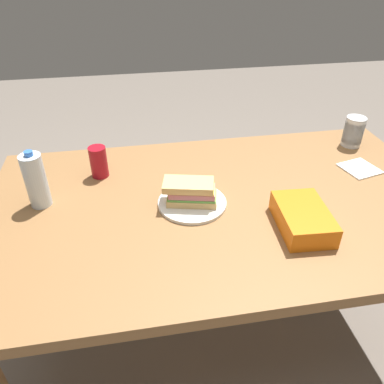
{
  "coord_description": "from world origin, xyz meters",
  "views": [
    {
      "loc": [
        0.3,
        1.06,
        1.54
      ],
      "look_at": [
        0.11,
        -0.0,
        0.8
      ],
      "focal_mm": 35.83,
      "sensor_mm": 36.0,
      "label": 1
    }
  ],
  "objects_px": {
    "paper_plate": "(192,202)",
    "chip_bag": "(303,218)",
    "soda_can_red": "(99,162)",
    "water_bottle_tall": "(36,180)",
    "dining_table": "(222,220)",
    "sandwich": "(191,192)",
    "plastic_cup_stack": "(353,132)"
  },
  "relations": [
    {
      "from": "soda_can_red",
      "to": "chip_bag",
      "type": "xyz_separation_m",
      "value": [
        -0.64,
        0.43,
        -0.03
      ]
    },
    {
      "from": "dining_table",
      "to": "sandwich",
      "type": "relative_size",
      "value": 8.28
    },
    {
      "from": "dining_table",
      "to": "water_bottle_tall",
      "type": "bearing_deg",
      "value": -8.34
    },
    {
      "from": "soda_can_red",
      "to": "plastic_cup_stack",
      "type": "xyz_separation_m",
      "value": [
        -1.09,
        -0.07,
        0.0
      ]
    },
    {
      "from": "paper_plate",
      "to": "dining_table",
      "type": "bearing_deg",
      "value": 178.67
    },
    {
      "from": "paper_plate",
      "to": "water_bottle_tall",
      "type": "distance_m",
      "value": 0.53
    },
    {
      "from": "plastic_cup_stack",
      "to": "paper_plate",
      "type": "bearing_deg",
      "value": 22.46
    },
    {
      "from": "sandwich",
      "to": "plastic_cup_stack",
      "type": "bearing_deg",
      "value": -157.58
    },
    {
      "from": "soda_can_red",
      "to": "sandwich",
      "type": "bearing_deg",
      "value": 141.83
    },
    {
      "from": "paper_plate",
      "to": "sandwich",
      "type": "xyz_separation_m",
      "value": [
        0.0,
        0.0,
        0.05
      ]
    },
    {
      "from": "paper_plate",
      "to": "soda_can_red",
      "type": "xyz_separation_m",
      "value": [
        0.32,
        -0.25,
        0.06
      ]
    },
    {
      "from": "paper_plate",
      "to": "chip_bag",
      "type": "xyz_separation_m",
      "value": [
        -0.32,
        0.19,
        0.03
      ]
    },
    {
      "from": "soda_can_red",
      "to": "plastic_cup_stack",
      "type": "relative_size",
      "value": 0.93
    },
    {
      "from": "sandwich",
      "to": "chip_bag",
      "type": "height_order",
      "value": "sandwich"
    },
    {
      "from": "chip_bag",
      "to": "plastic_cup_stack",
      "type": "height_order",
      "value": "plastic_cup_stack"
    },
    {
      "from": "chip_bag",
      "to": "sandwich",
      "type": "bearing_deg",
      "value": -115.79
    },
    {
      "from": "soda_can_red",
      "to": "chip_bag",
      "type": "bearing_deg",
      "value": 146.14
    },
    {
      "from": "paper_plate",
      "to": "sandwich",
      "type": "height_order",
      "value": "sandwich"
    },
    {
      "from": "paper_plate",
      "to": "sandwich",
      "type": "relative_size",
      "value": 1.2
    },
    {
      "from": "sandwich",
      "to": "soda_can_red",
      "type": "xyz_separation_m",
      "value": [
        0.31,
        -0.25,
        0.01
      ]
    },
    {
      "from": "paper_plate",
      "to": "plastic_cup_stack",
      "type": "xyz_separation_m",
      "value": [
        -0.77,
        -0.32,
        0.06
      ]
    },
    {
      "from": "dining_table",
      "to": "soda_can_red",
      "type": "distance_m",
      "value": 0.52
    },
    {
      "from": "water_bottle_tall",
      "to": "plastic_cup_stack",
      "type": "height_order",
      "value": "water_bottle_tall"
    },
    {
      "from": "dining_table",
      "to": "plastic_cup_stack",
      "type": "xyz_separation_m",
      "value": [
        -0.66,
        -0.32,
        0.15
      ]
    },
    {
      "from": "paper_plate",
      "to": "chip_bag",
      "type": "height_order",
      "value": "chip_bag"
    },
    {
      "from": "dining_table",
      "to": "paper_plate",
      "type": "relative_size",
      "value": 6.91
    },
    {
      "from": "paper_plate",
      "to": "chip_bag",
      "type": "bearing_deg",
      "value": 150.29
    },
    {
      "from": "paper_plate",
      "to": "water_bottle_tall",
      "type": "relative_size",
      "value": 1.15
    },
    {
      "from": "sandwich",
      "to": "chip_bag",
      "type": "bearing_deg",
      "value": 150.73
    },
    {
      "from": "soda_can_red",
      "to": "water_bottle_tall",
      "type": "relative_size",
      "value": 0.59
    },
    {
      "from": "soda_can_red",
      "to": "water_bottle_tall",
      "type": "height_order",
      "value": "water_bottle_tall"
    },
    {
      "from": "water_bottle_tall",
      "to": "sandwich",
      "type": "bearing_deg",
      "value": 170.01
    }
  ]
}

